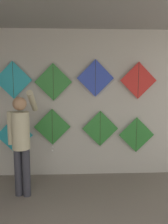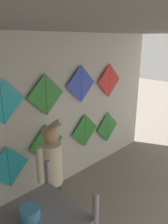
% 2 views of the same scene
% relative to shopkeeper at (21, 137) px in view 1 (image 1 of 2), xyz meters
% --- Properties ---
extents(back_panel, '(5.62, 0.06, 2.80)m').
position_rel_shopkeeper_xyz_m(back_panel, '(0.49, 0.80, 0.43)').
color(back_panel, beige).
rests_on(back_panel, ground).
extents(shopkeeper, '(0.43, 0.56, 1.71)m').
position_rel_shopkeeper_xyz_m(shopkeeper, '(0.00, 0.00, 0.00)').
color(shopkeeper, '#383842').
rests_on(shopkeeper, ground).
extents(kite_1, '(0.70, 0.01, 0.70)m').
position_rel_shopkeeper_xyz_m(kite_1, '(-0.30, 0.71, -0.14)').
color(kite_1, '#28B2C6').
extents(kite_2, '(0.70, 0.04, 0.83)m').
position_rel_shopkeeper_xyz_m(kite_2, '(0.42, 0.71, -0.00)').
color(kite_2, '#338C38').
extents(kite_3, '(0.70, 0.01, 0.70)m').
position_rel_shopkeeper_xyz_m(kite_3, '(1.34, 0.71, -0.03)').
color(kite_3, '#338C38').
extents(kite_4, '(0.70, 0.01, 0.70)m').
position_rel_shopkeeper_xyz_m(kite_4, '(2.05, 0.71, -0.16)').
color(kite_4, '#338C38').
extents(kite_6, '(0.70, 0.01, 0.70)m').
position_rel_shopkeeper_xyz_m(kite_6, '(-0.28, 0.71, 0.90)').
color(kite_6, '#28B2C6').
extents(kite_7, '(0.70, 0.01, 0.70)m').
position_rel_shopkeeper_xyz_m(kite_7, '(0.45, 0.71, 0.87)').
color(kite_7, '#338C38').
extents(kite_8, '(0.70, 0.01, 0.70)m').
position_rel_shopkeeper_xyz_m(kite_8, '(1.24, 0.71, 0.94)').
color(kite_8, blue).
extents(kite_9, '(0.70, 0.01, 0.70)m').
position_rel_shopkeeper_xyz_m(kite_9, '(2.05, 0.71, 0.90)').
color(kite_9, red).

